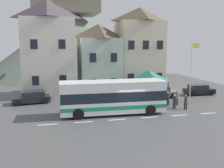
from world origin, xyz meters
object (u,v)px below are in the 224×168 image
(hilltop_castle, at_px, (72,40))
(pedestrian_00, at_px, (186,101))
(transit_bus, at_px, (113,97))
(pedestrian_01, at_px, (177,97))
(bus_shelter, at_px, (149,76))
(parked_car_01, at_px, (199,90))
(public_bench, at_px, (127,94))
(townhouse_02, at_px, (139,50))
(townhouse_00, at_px, (48,49))
(parked_car_00, at_px, (31,97))
(pedestrian_02, at_px, (168,98))
(pedestrian_03, at_px, (174,101))
(parked_car_02, at_px, (159,92))
(flagpole, at_px, (192,68))
(townhouse_01, at_px, (99,59))

(hilltop_castle, bearing_deg, pedestrian_00, -76.50)
(transit_bus, height_order, pedestrian_01, transit_bus)
(transit_bus, height_order, bus_shelter, bus_shelter)
(parked_car_01, xyz_separation_m, public_bench, (-9.68, 0.07, -0.18))
(townhouse_02, relative_size, pedestrian_01, 7.10)
(townhouse_02, bearing_deg, townhouse_00, 178.67)
(parked_car_00, xyz_separation_m, pedestrian_02, (14.49, -4.25, 0.14))
(hilltop_castle, xyz_separation_m, pedestrian_03, (7.41, -33.98, -6.49))
(townhouse_00, height_order, parked_car_02, townhouse_00)
(townhouse_00, height_order, public_bench, townhouse_00)
(public_bench, bearing_deg, parked_car_01, -0.40)
(pedestrian_02, relative_size, flagpole, 0.22)
(pedestrian_03, bearing_deg, pedestrian_02, 90.26)
(bus_shelter, xyz_separation_m, public_bench, (-1.81, 2.28, -2.52))
(townhouse_00, height_order, bus_shelter, townhouse_00)
(hilltop_castle, bearing_deg, parked_car_02, -74.27)
(bus_shelter, distance_m, parked_car_00, 13.44)
(pedestrian_03, bearing_deg, pedestrian_01, 53.19)
(bus_shelter, height_order, pedestrian_03, bus_shelter)
(townhouse_00, distance_m, bus_shelter, 13.20)
(townhouse_00, xyz_separation_m, transit_bus, (5.76, -10.87, -4.37))
(townhouse_00, xyz_separation_m, pedestrian_01, (13.40, -9.01, -5.04))
(parked_car_02, height_order, public_bench, parked_car_02)
(bus_shelter, xyz_separation_m, parked_car_01, (7.87, 2.21, -2.34))
(bus_shelter, bearing_deg, townhouse_00, 149.00)
(bus_shelter, distance_m, pedestrian_02, 3.32)
(parked_car_01, relative_size, pedestrian_02, 2.65)
(bus_shelter, height_order, flagpole, flagpole)
(hilltop_castle, bearing_deg, flagpole, -71.50)
(parked_car_00, distance_m, pedestrian_02, 15.10)
(townhouse_02, bearing_deg, parked_car_00, -163.69)
(pedestrian_00, height_order, flagpole, flagpole)
(townhouse_00, bearing_deg, parked_car_02, -20.60)
(hilltop_castle, distance_m, transit_bus, 35.07)
(hilltop_castle, height_order, transit_bus, hilltop_castle)
(parked_car_02, relative_size, pedestrian_02, 2.75)
(transit_bus, bearing_deg, pedestrian_00, 1.22)
(bus_shelter, distance_m, pedestrian_00, 5.35)
(pedestrian_00, distance_m, flagpole, 4.87)
(hilltop_castle, bearing_deg, parked_car_01, -63.84)
(townhouse_01, xyz_separation_m, parked_car_02, (6.58, -5.37, -3.91))
(parked_car_00, xyz_separation_m, parked_car_01, (20.91, -0.01, -0.01))
(townhouse_02, relative_size, pedestrian_00, 7.54)
(parked_car_01, relative_size, public_bench, 2.33)
(transit_bus, distance_m, pedestrian_00, 7.66)
(parked_car_00, xyz_separation_m, pedestrian_01, (15.42, -4.61, 0.27))
(hilltop_castle, relative_size, transit_bus, 3.77)
(townhouse_02, relative_size, pedestrian_02, 7.72)
(townhouse_01, xyz_separation_m, bus_shelter, (4.46, -7.05, -1.59))
(bus_shelter, xyz_separation_m, pedestrian_00, (2.36, -4.29, -2.15))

